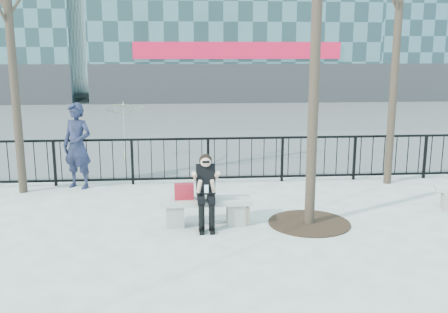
{
  "coord_description": "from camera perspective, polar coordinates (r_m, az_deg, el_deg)",
  "views": [
    {
      "loc": [
        -0.38,
        -8.67,
        3.09
      ],
      "look_at": [
        0.4,
        0.8,
        1.1
      ],
      "focal_mm": 40.0,
      "sensor_mm": 36.0,
      "label": 1
    }
  ],
  "objects": [
    {
      "name": "seated_woman",
      "position": [
        8.86,
        -2.07,
        -4.04
      ],
      "size": [
        0.5,
        0.64,
        1.34
      ],
      "color": "black",
      "rests_on": "ground"
    },
    {
      "name": "vendor_umbrella",
      "position": [
        14.77,
        -11.41,
        2.91
      ],
      "size": [
        2.46,
        2.48,
        1.72
      ],
      "primitive_type": "imported",
      "rotation": [
        0.0,
        0.0,
        -0.38
      ],
      "color": "yellow",
      "rests_on": "ground"
    },
    {
      "name": "tree_grate",
      "position": [
        9.39,
        9.7,
        -7.49
      ],
      "size": [
        1.5,
        1.5,
        0.02
      ],
      "primitive_type": "cylinder",
      "color": "black",
      "rests_on": "ground"
    },
    {
      "name": "standing_man",
      "position": [
        11.91,
        -16.41,
        1.18
      ],
      "size": [
        0.85,
        0.73,
        1.98
      ],
      "primitive_type": "imported",
      "rotation": [
        0.0,
        0.0,
        -0.42
      ],
      "color": "black",
      "rests_on": "ground"
    },
    {
      "name": "handbag",
      "position": [
        9.03,
        -4.59,
        -4.01
      ],
      "size": [
        0.35,
        0.18,
        0.28
      ],
      "primitive_type": "cube",
      "rotation": [
        0.0,
        0.0,
        0.06
      ],
      "color": "maroon",
      "rests_on": "bench_main"
    },
    {
      "name": "bench_main",
      "position": [
        9.12,
        -2.1,
        -5.99
      ],
      "size": [
        1.65,
        0.46,
        0.49
      ],
      "color": "slate",
      "rests_on": "ground"
    },
    {
      "name": "ground",
      "position": [
        9.22,
        -2.09,
        -7.78
      ],
      "size": [
        120.0,
        120.0,
        0.0
      ],
      "primitive_type": "plane",
      "color": "gray",
      "rests_on": "ground"
    },
    {
      "name": "shopping_bag",
      "position": [
        9.13,
        1.8,
        -6.86
      ],
      "size": [
        0.37,
        0.21,
        0.33
      ],
      "primitive_type": "cube",
      "rotation": [
        0.0,
        0.0,
        0.24
      ],
      "color": "beige",
      "rests_on": "ground"
    },
    {
      "name": "street_surface",
      "position": [
        23.88,
        -3.78,
        4.37
      ],
      "size": [
        60.0,
        23.0,
        0.01
      ],
      "primitive_type": "cube",
      "color": "#474747",
      "rests_on": "ground"
    },
    {
      "name": "railing",
      "position": [
        11.95,
        -2.78,
        -0.44
      ],
      "size": [
        14.0,
        0.06,
        1.1
      ],
      "color": "black",
      "rests_on": "ground"
    }
  ]
}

